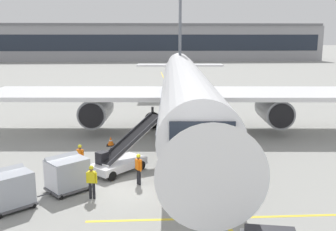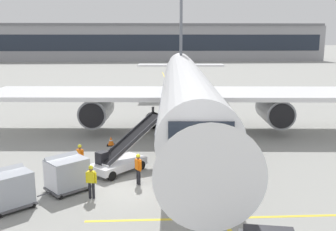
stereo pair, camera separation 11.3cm
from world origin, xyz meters
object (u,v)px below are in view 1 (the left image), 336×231
object	(u,v)px
belt_loader	(121,157)
ground_crew_wingwalker	(80,157)
baggage_cart_lead	(67,173)
baggage_cart_second	(9,188)
ground_crew_marshaller	(139,167)
ground_crew_by_loader	(52,175)
parked_airplane	(185,88)
ground_crew_by_carts	(92,180)
safety_cone_engine_keepout	(111,141)

from	to	relation	value
belt_loader	ground_crew_wingwalker	xyz separation A→B (m)	(-2.41, -0.11, 0.12)
baggage_cart_lead	baggage_cart_second	xyz separation A→B (m)	(-2.31, -1.94, 0.00)
baggage_cart_lead	ground_crew_marshaller	xyz separation A→B (m)	(3.75, 0.74, -0.00)
baggage_cart_lead	ground_crew_by_loader	world-z (taller)	baggage_cart_lead
ground_crew_marshaller	ground_crew_wingwalker	xyz separation A→B (m)	(-3.50, 2.07, 0.00)
ground_crew_marshaller	ground_crew_wingwalker	bearing A→B (deg)	149.41
belt_loader	ground_crew_by_loader	xyz separation A→B (m)	(-3.37, -3.22, 0.12)
parked_airplane	baggage_cart_second	world-z (taller)	parked_airplane
baggage_cart_second	ground_crew_by_carts	world-z (taller)	baggage_cart_second
baggage_cart_lead	ground_crew_by_carts	world-z (taller)	baggage_cart_lead
ground_crew_by_carts	parked_airplane	bearing A→B (deg)	66.27
parked_airplane	ground_crew_wingwalker	distance (m)	12.60
safety_cone_engine_keepout	belt_loader	bearing A→B (deg)	-78.68
ground_crew_by_loader	ground_crew_by_carts	distance (m)	2.27
baggage_cart_second	ground_crew_by_loader	xyz separation A→B (m)	(1.60, 1.64, -0.00)
baggage_cart_second	ground_crew_marshaller	bearing A→B (deg)	23.88
parked_airplane	baggage_cart_second	bearing A→B (deg)	-123.72
ground_crew_marshaller	safety_cone_engine_keepout	size ratio (longest dim) A/B	2.55
baggage_cart_lead	baggage_cart_second	distance (m)	3.02
belt_loader	baggage_cart_lead	bearing A→B (deg)	-132.26
parked_airplane	ground_crew_wingwalker	world-z (taller)	parked_airplane
belt_loader	ground_crew_wingwalker	world-z (taller)	belt_loader
parked_airplane	safety_cone_engine_keepout	size ratio (longest dim) A/B	63.49
parked_airplane	baggage_cart_lead	xyz separation A→B (m)	(-7.50, -12.75, -2.71)
ground_crew_wingwalker	belt_loader	bearing A→B (deg)	2.70
parked_airplane	baggage_cart_second	distance (m)	17.87
parked_airplane	ground_crew_by_loader	distance (m)	15.65
ground_crew_by_loader	safety_cone_engine_keepout	size ratio (longest dim) A/B	2.55
safety_cone_engine_keepout	ground_crew_by_loader	bearing A→B (deg)	-104.18
parked_airplane	ground_crew_wingwalker	xyz separation A→B (m)	(-7.25, -9.94, -2.71)
ground_crew_marshaller	ground_crew_wingwalker	world-z (taller)	same
ground_crew_wingwalker	ground_crew_marshaller	bearing A→B (deg)	-30.59
ground_crew_wingwalker	safety_cone_engine_keepout	bearing A→B (deg)	77.42
parked_airplane	ground_crew_by_carts	size ratio (longest dim) A/B	24.85
ground_crew_by_loader	ground_crew_by_carts	bearing A→B (deg)	-19.00
baggage_cart_lead	ground_crew_by_loader	bearing A→B (deg)	-157.21
ground_crew_by_loader	safety_cone_engine_keepout	world-z (taller)	ground_crew_by_loader
safety_cone_engine_keepout	ground_crew_by_carts	bearing A→B (deg)	-90.56
parked_airplane	ground_crew_marshaller	xyz separation A→B (m)	(-3.75, -12.01, -2.71)
ground_crew_by_carts	safety_cone_engine_keepout	distance (m)	9.62
belt_loader	ground_crew_marshaller	bearing A→B (deg)	-63.48
ground_crew_by_carts	ground_crew_marshaller	xyz separation A→B (m)	(2.31, 1.78, 0.00)
baggage_cart_second	safety_cone_engine_keepout	size ratio (longest dim) A/B	3.82
belt_loader	ground_crew_marshaller	xyz separation A→B (m)	(1.09, -2.18, 0.12)
baggage_cart_lead	baggage_cart_second	world-z (taller)	same
belt_loader	baggage_cart_lead	distance (m)	3.95
belt_loader	ground_crew_by_carts	bearing A→B (deg)	-107.16
ground_crew_by_carts	ground_crew_marshaller	size ratio (longest dim) A/B	1.00
ground_crew_by_loader	ground_crew_wingwalker	size ratio (longest dim) A/B	1.00
ground_crew_by_loader	baggage_cart_lead	bearing A→B (deg)	22.79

